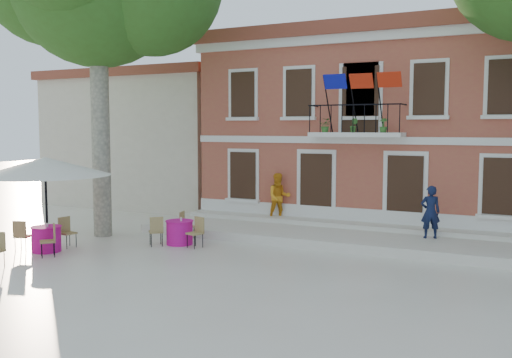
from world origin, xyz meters
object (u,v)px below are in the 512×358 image
Objects in this scene: pedestrian_navy at (430,212)px; cafe_table_1 at (46,238)px; pedestrian_orange at (279,197)px; cafe_table_3 at (180,231)px; patio_umbrella at (45,167)px.

pedestrian_navy is 0.90× the size of cafe_table_1.
cafe_table_1 is at bearing -157.47° from pedestrian_orange.
pedestrian_orange is at bearing 55.45° from cafe_table_1.
pedestrian_orange is at bearing 67.69° from cafe_table_3.
patio_umbrella is at bearing 7.03° from pedestrian_navy.
patio_umbrella reaches higher than cafe_table_3.
patio_umbrella reaches higher than pedestrian_orange.
cafe_table_1 is at bearing 7.04° from pedestrian_navy.
patio_umbrella is 2.19× the size of pedestrian_orange.
pedestrian_orange is (4.63, 6.74, -1.40)m from patio_umbrella.
cafe_table_3 is at bearing 42.07° from cafe_table_1.
pedestrian_navy is (10.24, 5.76, -1.45)m from patio_umbrella.
pedestrian_orange is 8.24m from cafe_table_1.
pedestrian_navy is 5.70m from pedestrian_orange.
cafe_table_3 is at bearing 0.60° from pedestrian_navy.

